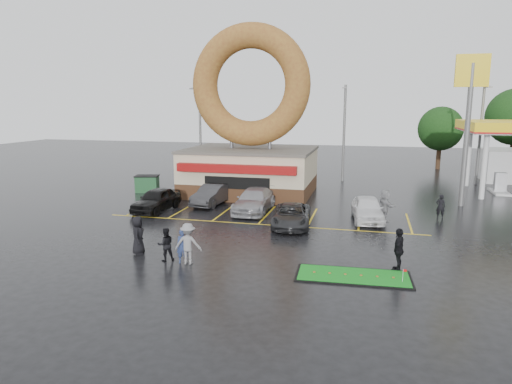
% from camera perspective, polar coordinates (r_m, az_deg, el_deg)
% --- Properties ---
extents(ground, '(120.00, 120.00, 0.00)m').
position_cam_1_polar(ground, '(24.82, -1.61, -6.01)').
color(ground, black).
rests_on(ground, ground).
extents(donut_shop, '(10.20, 8.70, 13.50)m').
position_cam_1_polar(donut_shop, '(37.15, -0.70, 6.65)').
color(donut_shop, '#472B19').
rests_on(donut_shop, ground).
extents(shell_sign, '(2.20, 0.36, 10.60)m').
position_cam_1_polar(shell_sign, '(35.47, 25.14, 10.15)').
color(shell_sign, slate).
rests_on(shell_sign, ground).
extents(streetlight_left, '(0.40, 2.21, 9.00)m').
position_cam_1_polar(streetlight_left, '(45.89, -7.02, 7.78)').
color(streetlight_left, slate).
rests_on(streetlight_left, ground).
extents(streetlight_mid, '(0.40, 2.21, 9.00)m').
position_cam_1_polar(streetlight_mid, '(43.91, 10.95, 7.53)').
color(streetlight_mid, slate).
rests_on(streetlight_mid, ground).
extents(streetlight_right, '(0.40, 2.21, 9.00)m').
position_cam_1_polar(streetlight_right, '(45.84, 26.27, 6.74)').
color(streetlight_right, slate).
rests_on(streetlight_right, ground).
extents(tree_far_d, '(4.90, 4.90, 7.00)m').
position_cam_1_polar(tree_far_d, '(55.44, 22.07, 7.34)').
color(tree_far_d, '#332114').
rests_on(tree_far_d, ground).
extents(car_black, '(2.17, 4.71, 1.57)m').
position_cam_1_polar(car_black, '(32.06, -12.35, -0.94)').
color(car_black, black).
rests_on(car_black, ground).
extents(car_dgrey, '(2.10, 4.64, 1.48)m').
position_cam_1_polar(car_dgrey, '(33.40, -5.48, -0.34)').
color(car_dgrey, '#2D2D2F').
rests_on(car_dgrey, ground).
extents(car_silver, '(2.19, 5.35, 1.55)m').
position_cam_1_polar(car_silver, '(31.12, -0.22, -1.05)').
color(car_silver, '#99999E').
rests_on(car_silver, ground).
extents(car_grey, '(2.63, 4.90, 1.31)m').
position_cam_1_polar(car_grey, '(27.51, 4.46, -2.94)').
color(car_grey, '#28282A').
rests_on(car_grey, ground).
extents(car_white, '(2.33, 4.70, 1.54)m').
position_cam_1_polar(car_white, '(29.47, 13.76, -2.06)').
color(car_white, white).
rests_on(car_white, ground).
extents(person_blue, '(0.68, 0.57, 1.59)m').
position_cam_1_polar(person_blue, '(21.41, -9.13, -6.70)').
color(person_blue, navy).
rests_on(person_blue, ground).
extents(person_blackjkt, '(0.97, 0.93, 1.58)m').
position_cam_1_polar(person_blackjkt, '(21.82, -11.22, -6.45)').
color(person_blackjkt, black).
rests_on(person_blackjkt, ground).
extents(person_hoodie, '(1.31, 0.84, 1.91)m').
position_cam_1_polar(person_hoodie, '(21.21, -8.48, -6.40)').
color(person_hoodie, gray).
rests_on(person_hoodie, ground).
extents(person_bystander, '(0.87, 1.07, 1.90)m').
position_cam_1_polar(person_bystander, '(23.05, -14.54, -5.25)').
color(person_bystander, black).
rests_on(person_bystander, ground).
extents(person_cameraman, '(0.69, 1.21, 1.94)m').
position_cam_1_polar(person_cameraman, '(21.06, 17.41, -6.89)').
color(person_cameraman, black).
rests_on(person_cameraman, ground).
extents(person_walker_near, '(1.27, 1.91, 1.97)m').
position_cam_1_polar(person_walker_near, '(29.79, 15.80, -1.60)').
color(person_walker_near, '#939396').
rests_on(person_walker_near, ground).
extents(person_walker_far, '(0.60, 0.41, 1.58)m').
position_cam_1_polar(person_walker_far, '(31.48, 22.07, -1.70)').
color(person_walker_far, black).
rests_on(person_walker_far, ground).
extents(dumpster, '(2.03, 1.58, 1.30)m').
position_cam_1_polar(dumpster, '(39.26, -13.45, 0.97)').
color(dumpster, '#1A4424').
rests_on(dumpster, ground).
extents(putting_green, '(4.94, 2.33, 0.61)m').
position_cam_1_polar(putting_green, '(20.16, 12.05, -10.22)').
color(putting_green, black).
rests_on(putting_green, ground).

